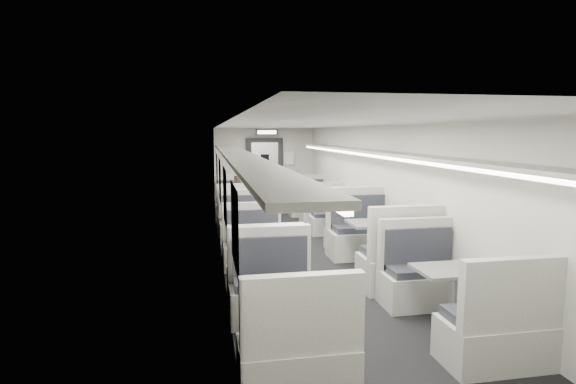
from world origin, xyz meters
name	(u,v)px	position (x,y,z in m)	size (l,w,h in m)	color
room	(309,195)	(0.00, 0.00, 1.20)	(3.24, 12.24, 2.64)	black
booth_left_a	(238,211)	(-1.00, 3.25, 0.39)	(1.08, 2.18, 1.17)	beige
booth_left_b	(246,231)	(-1.00, 1.09, 0.36)	(0.98, 2.00, 1.07)	beige
booth_left_c	(258,259)	(-1.00, -0.90, 0.36)	(1.00, 2.03, 1.09)	beige
booth_left_d	(283,315)	(-1.00, -3.09, 0.38)	(1.04, 2.10, 1.12)	beige
booth_right_a	(314,206)	(1.00, 3.67, 0.37)	(1.02, 2.06, 1.10)	beige
booth_right_b	(340,225)	(1.00, 1.39, 0.35)	(0.96, 1.94, 1.04)	beige
booth_right_c	(378,246)	(1.00, -0.71, 0.42)	(1.17, 2.36, 1.26)	beige
booth_right_d	(453,299)	(1.00, -2.99, 0.38)	(1.04, 2.12, 1.13)	beige
passenger	(242,197)	(-0.94, 2.68, 0.81)	(0.59, 0.39, 1.62)	black
window_a	(217,171)	(-1.49, 3.40, 1.35)	(0.02, 1.18, 0.84)	black
window_b	(220,180)	(-1.49, 1.20, 1.35)	(0.02, 1.18, 0.84)	black
window_c	(225,196)	(-1.49, -1.00, 1.35)	(0.02, 1.18, 0.84)	black
window_d	(235,227)	(-1.49, -3.20, 1.35)	(0.02, 1.18, 0.84)	black
luggage_rack_left	(238,155)	(-1.24, -0.30, 1.92)	(0.46, 10.40, 0.09)	beige
luggage_rack_right	(385,153)	(1.24, -0.30, 1.92)	(0.46, 10.40, 0.09)	beige
vestibule_door	(265,174)	(0.00, 5.93, 1.04)	(1.10, 0.13, 2.10)	black
exit_sign	(267,132)	(0.00, 5.44, 2.28)	(0.62, 0.12, 0.16)	black
wall_notice	(289,158)	(0.75, 5.92, 1.50)	(0.32, 0.02, 0.40)	white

